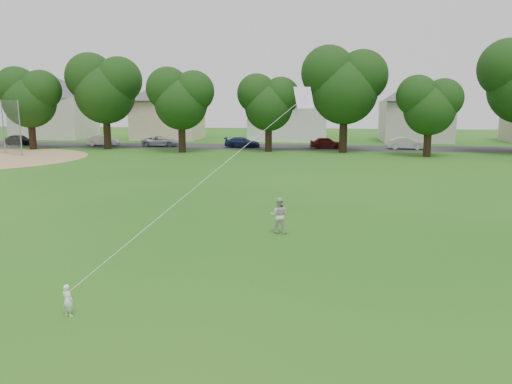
# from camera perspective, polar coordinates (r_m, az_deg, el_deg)

# --- Properties ---
(ground) EXTENTS (160.00, 160.00, 0.00)m
(ground) POSITION_cam_1_polar(r_m,az_deg,el_deg) (14.70, -8.10, -10.12)
(ground) COLOR #175613
(ground) RESTS_ON ground
(street) EXTENTS (90.00, 7.00, 0.01)m
(street) POSITION_cam_1_polar(r_m,az_deg,el_deg) (55.63, 3.07, 5.15)
(street) COLOR #2D2D30
(street) RESTS_ON ground
(toddler) EXTENTS (0.34, 0.27, 0.80)m
(toddler) POSITION_cam_1_polar(r_m,az_deg,el_deg) (13.07, -20.74, -11.50)
(toddler) COLOR white
(toddler) RESTS_ON ground
(older_boy) EXTENTS (0.72, 0.57, 1.42)m
(older_boy) POSITION_cam_1_polar(r_m,az_deg,el_deg) (19.49, 2.63, -2.69)
(older_boy) COLOR beige
(older_boy) RESTS_ON ground
(kite) EXTENTS (3.20, 5.66, 12.66)m
(kite) POSITION_cam_1_polar(r_m,az_deg,el_deg) (16.41, -4.45, 2.62)
(kite) COLOR white
(kite) RESTS_ON ground
(tree_row) EXTENTS (81.24, 9.17, 11.14)m
(tree_row) POSITION_cam_1_polar(r_m,az_deg,el_deg) (50.09, 6.36, 12.10)
(tree_row) COLOR black
(tree_row) RESTS_ON ground
(parked_cars) EXTENTS (47.57, 2.23, 1.27)m
(parked_cars) POSITION_cam_1_polar(r_m,az_deg,el_deg) (55.78, -5.65, 5.75)
(parked_cars) COLOR black
(parked_cars) RESTS_ON ground
(house_row) EXTENTS (77.63, 14.05, 10.47)m
(house_row) POSITION_cam_1_polar(r_m,az_deg,el_deg) (65.38, 3.75, 10.25)
(house_row) COLOR silver
(house_row) RESTS_ON ground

